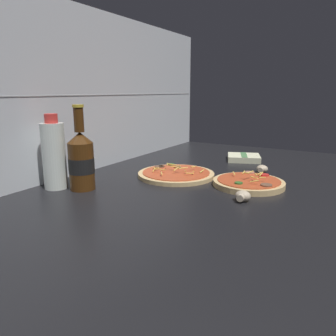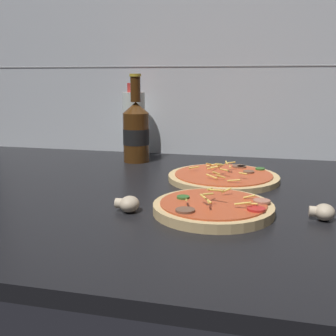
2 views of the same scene
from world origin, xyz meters
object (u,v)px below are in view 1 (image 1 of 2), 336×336
Objects in this scene: beer_bottle at (81,160)px; oil_bottle at (54,155)px; dish_towel at (244,158)px; pizza_far at (176,174)px; mushroom_right at (262,169)px; pizza_near at (249,183)px; mushroom_left at (243,196)px.

beer_bottle reaches higher than oil_bottle.
oil_bottle is at bearing 151.31° from dish_towel.
beer_bottle reaches higher than pizza_far.
dish_towel is (17.67, 12.30, -0.22)cm from mushroom_right.
pizza_near is 15.60cm from mushroom_left.
mushroom_right is (19.02, 0.77, 0.42)cm from pizza_near.
pizza_far is 31.75cm from mushroom_right.
pizza_near is at bearing -160.40° from dish_towel.
pizza_far is (-0.97, 25.44, -0.20)cm from pizza_near.
pizza_far is 1.59× the size of dish_towel.
mushroom_right is 0.26× the size of dish_towel.
beer_bottle is at bearing 148.04° from pizza_far.
dish_towel is (65.18, -29.54, -7.86)cm from beer_bottle.
beer_bottle is at bearing 138.63° from mushroom_right.
oil_bottle is at bearing 112.06° from beer_bottle.
oil_bottle is at bearing 107.04° from mushroom_left.
dish_towel is at bearing -18.18° from pizza_far.
beer_bottle is at bearing 155.62° from dish_towel.
oil_bottle is 5.23× the size of mushroom_right.
mushroom_left is at bearing -173.87° from mushroom_right.
pizza_far is at bearing 92.19° from pizza_near.
pizza_far is 33.47cm from beer_bottle.
pizza_near is 4.94× the size of mushroom_left.
pizza_near is 0.83× the size of pizza_far.
beer_bottle is at bearing -67.94° from oil_bottle.
dish_towel is at bearing 19.60° from pizza_near.
mushroom_right is 21.53cm from dish_towel.
dish_towel is (52.01, 15.98, -0.27)cm from mushroom_left.
oil_bottle is at bearing 140.79° from pizza_far.
mushroom_right is at bearing 2.33° from pizza_near.
pizza_near is 0.87× the size of beer_bottle.
pizza_far is 40.77cm from oil_bottle.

